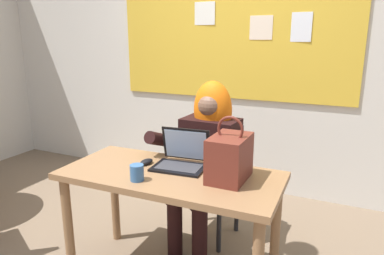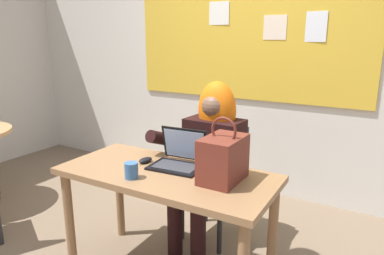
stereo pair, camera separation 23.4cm
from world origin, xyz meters
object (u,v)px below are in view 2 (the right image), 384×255
object	(u,v)px
handbag	(223,158)
person_costumed	(210,151)
desk_main	(166,188)
chair_at_desk	(218,175)
computer_mouse	(145,160)
coffee_mug	(131,170)
laptop	(179,158)

from	to	relation	value
handbag	person_costumed	bearing A→B (deg)	125.20
desk_main	chair_at_desk	bearing A→B (deg)	87.85
computer_mouse	coffee_mug	bearing A→B (deg)	-61.42
chair_at_desk	handbag	size ratio (longest dim) A/B	2.35
person_costumed	laptop	bearing A→B (deg)	2.58
chair_at_desk	laptop	size ratio (longest dim) A/B	2.54
laptop	computer_mouse	xyz separation A→B (m)	(-0.22, -0.07, -0.04)
desk_main	handbag	distance (m)	0.44
person_costumed	laptop	size ratio (longest dim) A/B	3.54
desk_main	laptop	bearing A→B (deg)	84.62
laptop	coffee_mug	size ratio (longest dim) A/B	3.69
coffee_mug	handbag	bearing A→B (deg)	27.06
person_costumed	handbag	bearing A→B (deg)	38.17
coffee_mug	chair_at_desk	bearing A→B (deg)	80.62
computer_mouse	handbag	xyz separation A→B (m)	(0.57, -0.01, 0.12)
desk_main	laptop	xyz separation A→B (m)	(0.01, 0.13, 0.16)
desk_main	handbag	size ratio (longest dim) A/B	3.61
handbag	coffee_mug	xyz separation A→B (m)	(-0.48, -0.24, -0.09)
chair_at_desk	handbag	xyz separation A→B (m)	(0.33, -0.62, 0.38)
laptop	handbag	world-z (taller)	handbag
person_costumed	chair_at_desk	bearing A→B (deg)	178.56
desk_main	coffee_mug	xyz separation A→B (m)	(-0.12, -0.19, 0.15)
person_costumed	handbag	world-z (taller)	person_costumed
desk_main	handbag	world-z (taller)	handbag
chair_at_desk	desk_main	bearing A→B (deg)	2.38
desk_main	chair_at_desk	distance (m)	0.69
chair_at_desk	handbag	distance (m)	0.80
coffee_mug	laptop	bearing A→B (deg)	67.98
desk_main	computer_mouse	xyz separation A→B (m)	(-0.21, 0.06, 0.12)
desk_main	laptop	distance (m)	0.21
person_costumed	computer_mouse	size ratio (longest dim) A/B	11.91
handbag	coffee_mug	size ratio (longest dim) A/B	3.98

